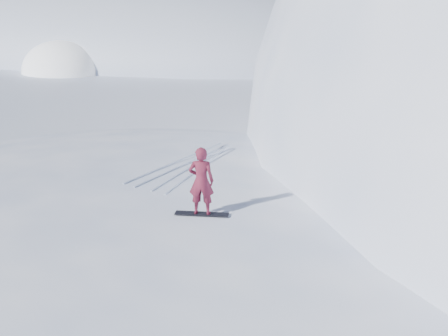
# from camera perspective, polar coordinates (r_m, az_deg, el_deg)

# --- Properties ---
(ground) EXTENTS (400.00, 400.00, 0.00)m
(ground) POSITION_cam_1_polar(r_m,az_deg,el_deg) (15.53, -12.70, -13.14)
(ground) COLOR white
(ground) RESTS_ON ground
(near_ridge) EXTENTS (36.00, 28.00, 4.80)m
(near_ridge) POSITION_cam_1_polar(r_m,az_deg,el_deg) (16.69, -2.37, -10.35)
(near_ridge) COLOR white
(near_ridge) RESTS_ON ground
(far_ridge_a) EXTENTS (120.00, 70.00, 28.00)m
(far_ridge_a) POSITION_cam_1_polar(r_m,az_deg,el_deg) (105.84, -11.79, 13.26)
(far_ridge_a) COLOR white
(far_ridge_a) RESTS_ON ground
(far_ridge_c) EXTENTS (140.00, 90.00, 36.00)m
(far_ridge_c) POSITION_cam_1_polar(r_m,az_deg,el_deg) (128.74, 15.53, 13.76)
(far_ridge_c) COLOR white
(far_ridge_c) RESTS_ON ground
(wind_bumps) EXTENTS (16.00, 14.40, 1.00)m
(wind_bumps) POSITION_cam_1_polar(r_m,az_deg,el_deg) (17.09, -8.36, -9.81)
(wind_bumps) COLOR white
(wind_bumps) RESTS_ON ground
(snowboard) EXTENTS (1.43, 1.03, 0.03)m
(snowboard) POSITION_cam_1_polar(r_m,az_deg,el_deg) (13.95, -2.56, -5.25)
(snowboard) COLOR black
(snowboard) RESTS_ON near_ridge
(snowboarder) EXTENTS (0.83, 0.76, 1.91)m
(snowboarder) POSITION_cam_1_polar(r_m,az_deg,el_deg) (13.60, -2.61, -1.49)
(snowboarder) COLOR maroon
(snowboarder) RESTS_ON snowboard
(vapor_plume) EXTENTS (11.31, 9.05, 7.92)m
(vapor_plume) POSITION_cam_1_polar(r_m,az_deg,el_deg) (67.28, -18.00, 10.31)
(vapor_plume) COLOR white
(vapor_plume) RESTS_ON ground
(board_tracks) EXTENTS (2.51, 5.97, 0.04)m
(board_tracks) POSITION_cam_1_polar(r_m,az_deg,el_deg) (18.40, -3.91, 0.56)
(board_tracks) COLOR silver
(board_tracks) RESTS_ON ground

